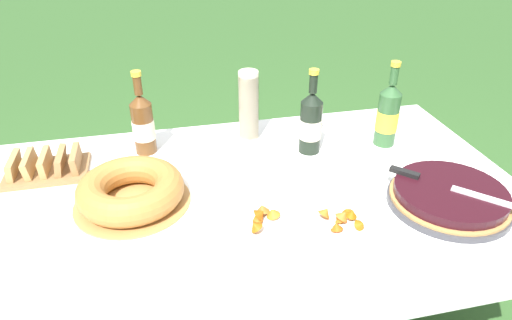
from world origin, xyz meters
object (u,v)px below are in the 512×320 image
Objects in this scene: cider_bottle_green at (388,115)px; berry_tart at (449,197)px; bundt_cake at (131,190)px; snack_plate_near at (343,221)px; cider_bottle_amber at (143,124)px; cup_stack at (249,107)px; snack_plate_left at (258,222)px; bread_board at (46,167)px; juice_bottle_red at (311,122)px; serving_knife at (442,184)px.

berry_tart is at bearing -88.28° from cider_bottle_green.
bundt_cake is 0.62m from snack_plate_near.
cider_bottle_green reaches higher than cider_bottle_amber.
cup_stack is 0.53m from snack_plate_left.
cider_bottle_green is 1.04× the size of cider_bottle_amber.
berry_tart is 1.02m from cider_bottle_amber.
cider_bottle_amber reaches higher than berry_tart.
bread_board is (-1.19, 0.45, -0.00)m from berry_tart.
juice_bottle_red is 0.90m from bread_board.
berry_tart is 0.05m from serving_knife.
cider_bottle_green is at bearing 91.72° from berry_tart.
bundt_cake is at bearing -142.44° from cup_stack.
snack_plate_near is 1.09× the size of snack_plate_left.
cider_bottle_green is 1.39× the size of snack_plate_near.
bundt_cake is 0.65m from juice_bottle_red.
bread_board is at bearing 177.46° from cider_bottle_green.
cider_bottle_amber is at bearing -164.43° from serving_knife.
cup_stack is at bearing 144.58° from juice_bottle_red.
cider_bottle_amber is 0.58m from juice_bottle_red.
snack_plate_left is (-0.23, 0.05, 0.00)m from snack_plate_near.
cider_bottle_amber is at bearing 171.25° from cider_bottle_green.
bread_board is at bearing 177.16° from juice_bottle_red.
snack_plate_left is (0.34, -0.19, -0.03)m from bundt_cake.
juice_bottle_red is 1.17× the size of bread_board.
juice_bottle_red is at bearing -35.42° from cup_stack.
cup_stack is at bearing 80.74° from snack_plate_left.
bread_board is (-0.70, -0.09, -0.11)m from cup_stack.
bread_board is at bearing 145.73° from snack_plate_left.
bundt_cake is at bearing -98.36° from cider_bottle_amber.
juice_bottle_red is (-0.28, 0.38, 0.05)m from serving_knife.
serving_knife is at bearing -12.18° from bundt_cake.
cup_stack is 0.59m from snack_plate_near.
snack_plate_near is (0.57, -0.24, -0.03)m from bundt_cake.
juice_bottle_red reaches higher than bread_board.
cider_bottle_amber is 0.98× the size of juice_bottle_red.
cider_bottle_green is (0.48, -0.14, -0.02)m from cup_stack.
bread_board is at bearing -172.51° from cup_stack.
bundt_cake is at bearing -145.76° from serving_knife.
cider_bottle_amber reaches higher than serving_knife.
bundt_cake is 1.32× the size of bread_board.
cider_bottle_green is at bearing 33.21° from snack_plate_left.
cup_stack reaches higher than snack_plate_near.
cup_stack is (-0.49, 0.54, 0.10)m from berry_tart.
cider_bottle_green is at bearing 51.73° from snack_plate_near.
snack_plate_near is (-0.32, -0.04, -0.05)m from serving_knife.
serving_knife is (-0.02, 0.02, 0.04)m from berry_tart.
berry_tart is at bearing -47.77° from cup_stack.
cider_bottle_amber is at bearing 148.71° from berry_tart.
snack_plate_left is at bearing -28.65° from bundt_cake.
bread_board is at bearing -166.12° from cider_bottle_amber.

